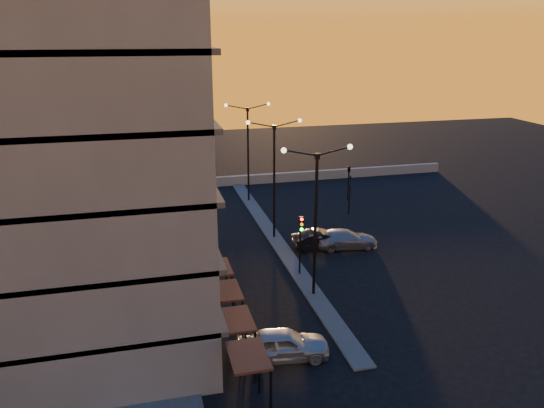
{
  "coord_description": "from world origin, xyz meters",
  "views": [
    {
      "loc": [
        -9.8,
        -28.3,
        15.7
      ],
      "look_at": [
        -1.17,
        6.04,
        4.2
      ],
      "focal_mm": 35.0,
      "sensor_mm": 36.0,
      "label": 1
    }
  ],
  "objects_px": {
    "streetlamp_mid": "(274,170)",
    "car_hatchback": "(283,344)",
    "traffic_light_main": "(301,236)",
    "car_sedan": "(321,240)",
    "car_wagon": "(346,239)"
  },
  "relations": [
    {
      "from": "streetlamp_mid",
      "to": "car_hatchback",
      "type": "distance_m",
      "value": 17.13
    },
    {
      "from": "traffic_light_main",
      "to": "streetlamp_mid",
      "type": "bearing_deg",
      "value": 90.0
    },
    {
      "from": "streetlamp_mid",
      "to": "car_sedan",
      "type": "distance_m",
      "value": 6.43
    },
    {
      "from": "car_wagon",
      "to": "car_hatchback",
      "type": "bearing_deg",
      "value": 152.61
    },
    {
      "from": "traffic_light_main",
      "to": "car_sedan",
      "type": "distance_m",
      "value": 5.56
    },
    {
      "from": "traffic_light_main",
      "to": "car_sedan",
      "type": "bearing_deg",
      "value": 54.63
    },
    {
      "from": "car_hatchback",
      "to": "car_sedan",
      "type": "bearing_deg",
      "value": -19.53
    },
    {
      "from": "streetlamp_mid",
      "to": "car_sedan",
      "type": "relative_size",
      "value": 2.21
    },
    {
      "from": "car_hatchback",
      "to": "car_sedan",
      "type": "distance_m",
      "value": 14.63
    },
    {
      "from": "traffic_light_main",
      "to": "car_wagon",
      "type": "bearing_deg",
      "value": 38.68
    },
    {
      "from": "car_sedan",
      "to": "car_wagon",
      "type": "xyz_separation_m",
      "value": [
        1.86,
        -0.31,
        -0.01
      ]
    },
    {
      "from": "streetlamp_mid",
      "to": "traffic_light_main",
      "type": "xyz_separation_m",
      "value": [
        0.0,
        -7.13,
        -2.7
      ]
    },
    {
      "from": "streetlamp_mid",
      "to": "car_wagon",
      "type": "height_order",
      "value": "streetlamp_mid"
    },
    {
      "from": "car_hatchback",
      "to": "traffic_light_main",
      "type": "bearing_deg",
      "value": -14.92
    },
    {
      "from": "car_hatchback",
      "to": "car_wagon",
      "type": "height_order",
      "value": "car_hatchback"
    }
  ]
}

